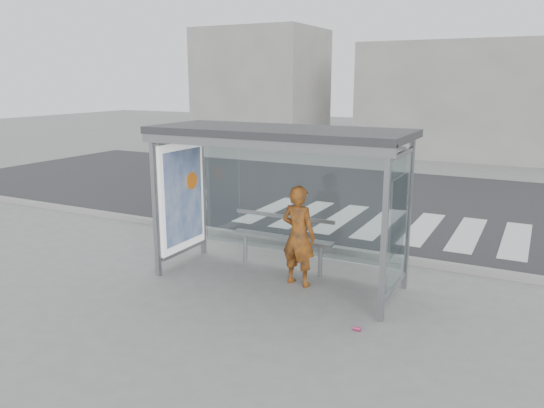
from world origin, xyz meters
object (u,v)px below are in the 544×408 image
at_px(person, 299,236).
at_px(soda_can, 357,329).
at_px(bus_shelter, 260,165).
at_px(bench, 282,238).

bearing_deg(person, soda_can, 148.21).
height_order(bus_shelter, soda_can, bus_shelter).
distance_m(bus_shelter, bench, 1.49).
relative_size(person, soda_can, 15.79).
height_order(person, soda_can, person).
bearing_deg(bus_shelter, bench, 72.57).
distance_m(bus_shelter, person, 1.35).
height_order(bus_shelter, bench, bus_shelter).
bearing_deg(bench, bus_shelter, -107.43).
distance_m(person, soda_can, 2.04).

